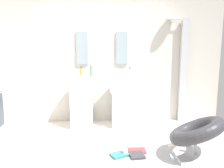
# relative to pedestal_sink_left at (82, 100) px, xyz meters

# --- Properties ---
(ground_plane) EXTENTS (4.80, 3.60, 0.04)m
(ground_plane) POSITION_rel_pedestal_sink_left_xyz_m (0.39, -1.27, -0.54)
(ground_plane) COLOR silver
(rear_partition) EXTENTS (4.80, 0.10, 2.60)m
(rear_partition) POSITION_rel_pedestal_sink_left_xyz_m (0.39, 0.38, 0.78)
(rear_partition) COLOR beige
(rear_partition) RESTS_ON ground_plane
(pedestal_sink_left) EXTENTS (0.48, 0.48, 1.07)m
(pedestal_sink_left) POSITION_rel_pedestal_sink_left_xyz_m (0.00, 0.00, 0.00)
(pedestal_sink_left) COLOR white
(pedestal_sink_left) RESTS_ON ground_plane
(pedestal_sink_right) EXTENTS (0.48, 0.48, 1.07)m
(pedestal_sink_right) POSITION_rel_pedestal_sink_left_xyz_m (0.78, 0.00, 0.00)
(pedestal_sink_right) COLOR white
(pedestal_sink_right) RESTS_ON ground_plane
(vanity_mirror_left) EXTENTS (0.22, 0.03, 0.63)m
(vanity_mirror_left) POSITION_rel_pedestal_sink_left_xyz_m (0.00, 0.31, 0.96)
(vanity_mirror_left) COLOR #8C9EA8
(vanity_mirror_right) EXTENTS (0.22, 0.03, 0.63)m
(vanity_mirror_right) POSITION_rel_pedestal_sink_left_xyz_m (0.78, 0.31, 0.96)
(vanity_mirror_right) COLOR #8C9EA8
(shower_column) EXTENTS (0.49, 0.24, 2.05)m
(shower_column) POSITION_rel_pedestal_sink_left_xyz_m (2.00, 0.26, 0.56)
(shower_column) COLOR #B7BABF
(shower_column) RESTS_ON ground_plane
(lounge_chair) EXTENTS (1.08, 1.08, 0.65)m
(lounge_chair) POSITION_rel_pedestal_sink_left_xyz_m (1.67, -1.36, -0.17)
(lounge_chair) COLOR #B7BABF
(lounge_chair) RESTS_ON ground_plane
(area_rug) EXTENTS (1.20, 0.69, 0.01)m
(area_rug) POSITION_rel_pedestal_sink_left_xyz_m (0.79, -1.28, -0.52)
(area_rug) COLOR #B2B2B7
(area_rug) RESTS_ON ground_plane
(magazine_charcoal) EXTENTS (0.23, 0.24, 0.03)m
(magazine_charcoal) POSITION_rel_pedestal_sink_left_xyz_m (0.86, -1.29, -0.50)
(magazine_charcoal) COLOR #38383D
(magazine_charcoal) RESTS_ON area_rug
(magazine_red) EXTENTS (0.29, 0.19, 0.03)m
(magazine_red) POSITION_rel_pedestal_sink_left_xyz_m (0.87, -1.14, -0.50)
(magazine_red) COLOR #B73838
(magazine_red) RESTS_ON area_rug
(magazine_teal) EXTENTS (0.30, 0.26, 0.03)m
(magazine_teal) POSITION_rel_pedestal_sink_left_xyz_m (0.62, -1.26, -0.50)
(magazine_teal) COLOR teal
(magazine_teal) RESTS_ON area_rug
(coffee_mug) EXTENTS (0.07, 0.07, 0.09)m
(coffee_mug) POSITION_rel_pedestal_sink_left_xyz_m (0.70, -1.25, -0.47)
(coffee_mug) COLOR white
(coffee_mug) RESTS_ON area_rug
(soap_bottle_green) EXTENTS (0.04, 0.04, 0.20)m
(soap_bottle_green) POSITION_rel_pedestal_sink_left_xyz_m (0.18, -0.01, 0.54)
(soap_bottle_green) COLOR #59996B
(soap_bottle_green) RESTS_ON pedestal_sink_left
(soap_bottle_white) EXTENTS (0.06, 0.06, 0.17)m
(soap_bottle_white) POSITION_rel_pedestal_sink_left_xyz_m (0.91, 0.02, 0.52)
(soap_bottle_white) COLOR white
(soap_bottle_white) RESTS_ON pedestal_sink_right
(soap_bottle_amber) EXTENTS (0.05, 0.05, 0.17)m
(soap_bottle_amber) POSITION_rel_pedestal_sink_left_xyz_m (-0.01, 0.16, 0.52)
(soap_bottle_amber) COLOR #C68C38
(soap_bottle_amber) RESTS_ON pedestal_sink_left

